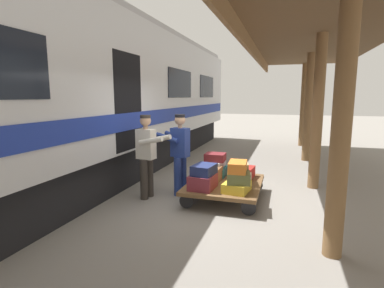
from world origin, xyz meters
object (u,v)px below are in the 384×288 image
at_px(suitcase_tan_vintage, 239,168).
at_px(porter_by_door, 147,154).
at_px(suitcase_burgundy_valise, 203,181).
at_px(suitcase_red_plastic, 244,172).
at_px(train_car, 68,97).
at_px(suitcase_cream_canvas, 241,179).
at_px(suitcase_orange_carryall, 238,167).
at_px(suitcase_gray_aluminum, 214,164).
at_px(suitcase_navy_fabric, 204,170).
at_px(suitcase_yellow_case, 237,187).
at_px(suitcase_olive_duffel, 239,177).
at_px(luggage_cart, 225,185).
at_px(porter_in_overalls, 179,151).
at_px(suitcase_maroon_trunk, 215,157).
at_px(suitcase_teal_softside, 215,171).
at_px(suitcase_brown_leather, 209,175).

bearing_deg(suitcase_tan_vintage, porter_by_door, 13.45).
distance_m(suitcase_burgundy_valise, suitcase_red_plastic, 1.18).
height_order(train_car, suitcase_cream_canvas, train_car).
bearing_deg(suitcase_burgundy_valise, suitcase_orange_carryall, -179.09).
distance_m(suitcase_gray_aluminum, suitcase_navy_fabric, 0.99).
distance_m(suitcase_yellow_case, suitcase_olive_duffel, 0.19).
xyz_separation_m(luggage_cart, suitcase_navy_fabric, (0.30, 0.50, 0.41)).
bearing_deg(suitcase_orange_carryall, porter_by_door, -2.59).
relative_size(luggage_cart, porter_in_overalls, 1.06).
height_order(luggage_cart, suitcase_orange_carryall, suitcase_orange_carryall).
distance_m(suitcase_yellow_case, suitcase_cream_canvas, 0.50).
height_order(suitcase_yellow_case, suitcase_navy_fabric, suitcase_navy_fabric).
relative_size(suitcase_tan_vintage, suitcase_navy_fabric, 0.93).
distance_m(suitcase_orange_carryall, porter_by_door, 1.85).
xyz_separation_m(suitcase_yellow_case, suitcase_maroon_trunk, (0.63, -0.97, 0.33)).
relative_size(luggage_cart, suitcase_navy_fabric, 3.57).
relative_size(luggage_cart, suitcase_olive_duffel, 4.18).
height_order(suitcase_orange_carryall, porter_in_overalls, porter_in_overalls).
xyz_separation_m(luggage_cart, suitcase_teal_softside, (0.32, -0.50, 0.14)).
bearing_deg(suitcase_olive_duffel, suitcase_burgundy_valise, -1.69).
bearing_deg(suitcase_burgundy_valise, suitcase_maroon_trunk, -90.70).
bearing_deg(suitcase_olive_duffel, suitcase_brown_leather, -37.40).
bearing_deg(suitcase_yellow_case, suitcase_maroon_trunk, -56.93).
bearing_deg(suitcase_burgundy_valise, suitcase_yellow_case, 180.00).
height_order(train_car, suitcase_gray_aluminum, train_car).
xyz_separation_m(suitcase_teal_softside, suitcase_olive_duffel, (-0.68, 1.01, 0.18)).
relative_size(suitcase_brown_leather, porter_by_door, 0.37).
height_order(suitcase_red_plastic, porter_by_door, porter_by_door).
relative_size(suitcase_red_plastic, suitcase_orange_carryall, 1.05).
bearing_deg(suitcase_cream_canvas, suitcase_maroon_trunk, -36.82).
xyz_separation_m(luggage_cart, porter_in_overalls, (0.98, -0.02, 0.63)).
bearing_deg(suitcase_teal_softside, suitcase_tan_vintage, 142.44).
height_order(suitcase_maroon_trunk, porter_by_door, porter_by_door).
bearing_deg(suitcase_gray_aluminum, suitcase_maroon_trunk, 162.14).
distance_m(suitcase_navy_fabric, porter_by_door, 1.24).
distance_m(suitcase_red_plastic, porter_by_door, 2.10).
height_order(suitcase_brown_leather, suitcase_red_plastic, suitcase_brown_leather).
bearing_deg(suitcase_maroon_trunk, porter_in_overalls, 33.96).
bearing_deg(suitcase_maroon_trunk, suitcase_brown_leather, 88.57).
xyz_separation_m(suitcase_olive_duffel, suitcase_maroon_trunk, (0.66, -0.99, 0.14)).
height_order(suitcase_burgundy_valise, porter_by_door, porter_by_door).
height_order(suitcase_olive_duffel, suitcase_orange_carryall, suitcase_orange_carryall).
relative_size(suitcase_brown_leather, suitcase_navy_fabric, 1.26).
bearing_deg(suitcase_olive_duffel, porter_by_door, -3.47).
bearing_deg(suitcase_yellow_case, suitcase_red_plastic, -90.00).
distance_m(luggage_cart, suitcase_navy_fabric, 0.71).
height_order(suitcase_tan_vintage, porter_in_overalls, porter_in_overalls).
xyz_separation_m(suitcase_cream_canvas, porter_by_door, (1.84, 0.40, 0.49)).
bearing_deg(luggage_cart, suitcase_brown_leather, 0.00).
distance_m(suitcase_olive_duffel, porter_by_door, 1.90).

